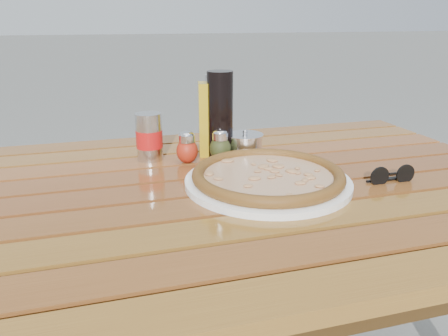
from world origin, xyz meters
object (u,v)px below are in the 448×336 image
object	(u,v)px
pizza	(268,175)
sunglasses	(392,176)
table	(226,215)
dark_bottle	(220,115)
plate	(268,182)
soda_can	(149,137)
oregano_shaker	(220,145)
olive_oil_cruet	(209,119)
pepper_shaker	(187,148)
parmesan_tin	(245,145)

from	to	relation	value
pizza	sunglasses	xyz separation A→B (m)	(0.27, -0.06, -0.01)
table	dark_bottle	world-z (taller)	dark_bottle
plate	sunglasses	bearing A→B (deg)	-13.00
plate	pizza	size ratio (longest dim) A/B	0.82
plate	sunglasses	size ratio (longest dim) A/B	3.26
soda_can	table	bearing A→B (deg)	-57.71
oregano_shaker	soda_can	size ratio (longest dim) A/B	0.68
plate	olive_oil_cruet	world-z (taller)	olive_oil_cruet
plate	pizza	xyz separation A→B (m)	(-0.00, 0.00, 0.02)
oregano_shaker	dark_bottle	size ratio (longest dim) A/B	0.37
plate	oregano_shaker	distance (m)	0.21
olive_oil_cruet	plate	bearing A→B (deg)	-74.94
table	dark_bottle	distance (m)	0.28
pepper_shaker	plate	bearing A→B (deg)	-55.45
pepper_shaker	oregano_shaker	xyz separation A→B (m)	(0.09, -0.00, 0.00)
plate	oregano_shaker	world-z (taller)	oregano_shaker
pepper_shaker	soda_can	distance (m)	0.10
soda_can	olive_oil_cruet	xyz separation A→B (m)	(0.16, -0.00, 0.04)
oregano_shaker	pizza	bearing A→B (deg)	-75.23
pepper_shaker	olive_oil_cruet	bearing A→B (deg)	35.46
pizza	parmesan_tin	world-z (taller)	parmesan_tin
table	olive_oil_cruet	bearing A→B (deg)	85.47
pizza	dark_bottle	size ratio (longest dim) A/B	2.00
olive_oil_cruet	pepper_shaker	bearing A→B (deg)	-144.54
dark_bottle	sunglasses	size ratio (longest dim) A/B	2.00
oregano_shaker	dark_bottle	world-z (taller)	dark_bottle
parmesan_tin	sunglasses	xyz separation A→B (m)	(0.25, -0.27, -0.01)
pepper_shaker	dark_bottle	xyz separation A→B (m)	(0.09, 0.03, 0.07)
plate	pizza	bearing A→B (deg)	143.13
plate	soda_can	world-z (taller)	soda_can
table	sunglasses	bearing A→B (deg)	-14.65
oregano_shaker	parmesan_tin	distance (m)	0.07
table	sunglasses	size ratio (longest dim) A/B	12.70
soda_can	olive_oil_cruet	bearing A→B (deg)	-0.34
sunglasses	pepper_shaker	bearing A→B (deg)	148.80
parmesan_tin	sunglasses	bearing A→B (deg)	-47.71
table	olive_oil_cruet	distance (m)	0.28
plate	soda_can	size ratio (longest dim) A/B	3.00
table	parmesan_tin	xyz separation A→B (m)	(0.10, 0.18, 0.11)
parmesan_tin	sunglasses	world-z (taller)	parmesan_tin
table	oregano_shaker	xyz separation A→B (m)	(0.03, 0.17, 0.11)
dark_bottle	oregano_shaker	bearing A→B (deg)	-105.24
pizza	soda_can	size ratio (longest dim) A/B	3.68
oregano_shaker	sunglasses	distance (m)	0.41
plate	olive_oil_cruet	xyz separation A→B (m)	(-0.07, 0.25, 0.09)
plate	parmesan_tin	size ratio (longest dim) A/B	2.85
dark_bottle	soda_can	size ratio (longest dim) A/B	1.83
parmesan_tin	sunglasses	distance (m)	0.37
table	sunglasses	xyz separation A→B (m)	(0.35, -0.09, 0.09)
plate	table	bearing A→B (deg)	160.29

